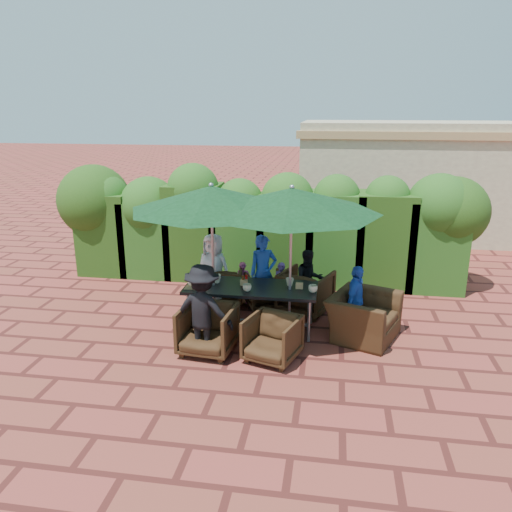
# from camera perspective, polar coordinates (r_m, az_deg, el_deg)

# --- Properties ---
(ground) EXTENTS (80.00, 80.00, 0.00)m
(ground) POSITION_cam_1_polar(r_m,az_deg,el_deg) (8.75, -1.37, -7.63)
(ground) COLOR maroon
(ground) RESTS_ON ground
(dining_table) EXTENTS (2.18, 0.90, 0.75)m
(dining_table) POSITION_cam_1_polar(r_m,az_deg,el_deg) (8.29, -0.57, -3.98)
(dining_table) COLOR black
(dining_table) RESTS_ON ground
(umbrella_left) EXTENTS (2.64, 2.64, 2.46)m
(umbrella_left) POSITION_cam_1_polar(r_m,az_deg,el_deg) (7.97, -5.12, 6.60)
(umbrella_left) COLOR gray
(umbrella_left) RESTS_ON ground
(umbrella_right) EXTENTS (2.80, 2.80, 2.46)m
(umbrella_right) POSITION_cam_1_polar(r_m,az_deg,el_deg) (7.76, 4.10, 6.35)
(umbrella_right) COLOR gray
(umbrella_right) RESTS_ON ground
(chair_far_left) EXTENTS (0.86, 0.82, 0.80)m
(chair_far_left) POSITION_cam_1_polar(r_m,az_deg,el_deg) (9.48, -3.90, -3.09)
(chair_far_left) COLOR black
(chair_far_left) RESTS_ON ground
(chair_far_mid) EXTENTS (0.91, 0.88, 0.72)m
(chair_far_mid) POSITION_cam_1_polar(r_m,az_deg,el_deg) (9.28, 1.14, -3.76)
(chair_far_mid) COLOR black
(chair_far_mid) RESTS_ON ground
(chair_far_right) EXTENTS (1.06, 1.03, 0.86)m
(chair_far_right) POSITION_cam_1_polar(r_m,az_deg,el_deg) (9.08, 5.72, -3.84)
(chair_far_right) COLOR black
(chair_far_right) RESTS_ON ground
(chair_near_left) EXTENTS (0.86, 0.82, 0.81)m
(chair_near_left) POSITION_cam_1_polar(r_m,az_deg,el_deg) (7.65, -5.55, -8.10)
(chair_near_left) COLOR black
(chair_near_left) RESTS_ON ground
(chair_near_right) EXTENTS (0.89, 0.86, 0.74)m
(chair_near_right) POSITION_cam_1_polar(r_m,az_deg,el_deg) (7.41, 1.87, -9.18)
(chair_near_right) COLOR black
(chair_near_right) RESTS_ON ground
(chair_end_right) EXTENTS (1.08, 1.30, 0.97)m
(chair_end_right) POSITION_cam_1_polar(r_m,az_deg,el_deg) (8.23, 12.23, -5.98)
(chair_end_right) COLOR black
(chair_end_right) RESTS_ON ground
(adult_far_left) EXTENTS (0.77, 0.57, 1.39)m
(adult_far_left) POSITION_cam_1_polar(r_m,az_deg,el_deg) (9.28, -4.87, -1.63)
(adult_far_left) COLOR silver
(adult_far_left) RESTS_ON ground
(adult_far_mid) EXTENTS (0.63, 0.58, 1.40)m
(adult_far_mid) POSITION_cam_1_polar(r_m,az_deg,el_deg) (9.07, 0.83, -1.95)
(adult_far_mid) COLOR blue
(adult_far_mid) RESTS_ON ground
(adult_far_right) EXTENTS (0.62, 0.50, 1.13)m
(adult_far_right) POSITION_cam_1_polar(r_m,az_deg,el_deg) (9.16, 6.05, -2.76)
(adult_far_right) COLOR black
(adult_far_right) RESTS_ON ground
(adult_near_left) EXTENTS (0.97, 0.55, 1.43)m
(adult_near_left) POSITION_cam_1_polar(r_m,az_deg,el_deg) (7.44, -6.09, -6.24)
(adult_near_left) COLOR black
(adult_near_left) RESTS_ON ground
(adult_end_right) EXTENTS (0.53, 0.76, 1.18)m
(adult_end_right) POSITION_cam_1_polar(r_m,az_deg,el_deg) (8.26, 11.30, -5.04)
(adult_end_right) COLOR blue
(adult_end_right) RESTS_ON ground
(child_left) EXTENTS (0.31, 0.26, 0.81)m
(child_left) POSITION_cam_1_polar(r_m,az_deg,el_deg) (9.45, -1.49, -3.09)
(child_left) COLOR #D24A80
(child_left) RESTS_ON ground
(child_right) EXTENTS (0.37, 0.33, 0.86)m
(child_right) POSITION_cam_1_polar(r_m,az_deg,el_deg) (9.27, 2.88, -3.34)
(child_right) COLOR #6C4495
(child_right) RESTS_ON ground
(pedestrian_a) EXTENTS (1.51, 1.08, 1.54)m
(pedestrian_a) POSITION_cam_1_polar(r_m,az_deg,el_deg) (12.51, 10.64, 3.32)
(pedestrian_a) COLOR green
(pedestrian_a) RESTS_ON ground
(pedestrian_b) EXTENTS (1.01, 0.75, 1.88)m
(pedestrian_b) POSITION_cam_1_polar(r_m,az_deg,el_deg) (12.60, 14.23, 3.98)
(pedestrian_b) COLOR #D24A80
(pedestrian_b) RESTS_ON ground
(pedestrian_c) EXTENTS (0.98, 1.07, 1.56)m
(pedestrian_c) POSITION_cam_1_polar(r_m,az_deg,el_deg) (12.52, 17.29, 2.92)
(pedestrian_c) COLOR gray
(pedestrian_c) RESTS_ON ground
(cup_a) EXTENTS (0.18, 0.18, 0.14)m
(cup_a) POSITION_cam_1_polar(r_m,az_deg,el_deg) (8.33, -7.23, -2.95)
(cup_a) COLOR beige
(cup_a) RESTS_ON dining_table
(cup_b) EXTENTS (0.15, 0.15, 0.14)m
(cup_b) POSITION_cam_1_polar(r_m,az_deg,el_deg) (8.44, -4.52, -2.59)
(cup_b) COLOR beige
(cup_b) RESTS_ON dining_table
(cup_c) EXTENTS (0.14, 0.14, 0.11)m
(cup_c) POSITION_cam_1_polar(r_m,az_deg,el_deg) (8.05, -1.02, -3.63)
(cup_c) COLOR beige
(cup_c) RESTS_ON dining_table
(cup_d) EXTENTS (0.14, 0.14, 0.13)m
(cup_d) POSITION_cam_1_polar(r_m,az_deg,el_deg) (8.30, 3.88, -2.98)
(cup_d) COLOR beige
(cup_d) RESTS_ON dining_table
(cup_e) EXTENTS (0.15, 0.15, 0.12)m
(cup_e) POSITION_cam_1_polar(r_m,az_deg,el_deg) (8.04, 6.52, -3.74)
(cup_e) COLOR beige
(cup_e) RESTS_ON dining_table
(ketchup_bottle) EXTENTS (0.04, 0.04, 0.17)m
(ketchup_bottle) POSITION_cam_1_polar(r_m,az_deg,el_deg) (8.32, -1.12, -2.72)
(ketchup_bottle) COLOR #B20C0A
(ketchup_bottle) RESTS_ON dining_table
(sauce_bottle) EXTENTS (0.04, 0.04, 0.17)m
(sauce_bottle) POSITION_cam_1_polar(r_m,az_deg,el_deg) (8.29, -1.51, -2.81)
(sauce_bottle) COLOR #4C230C
(sauce_bottle) RESTS_ON dining_table
(serving_tray) EXTENTS (0.35, 0.25, 0.02)m
(serving_tray) POSITION_cam_1_polar(r_m,az_deg,el_deg) (8.27, -6.84, -3.53)
(serving_tray) COLOR #957448
(serving_tray) RESTS_ON dining_table
(number_block_left) EXTENTS (0.12, 0.06, 0.10)m
(number_block_left) POSITION_cam_1_polar(r_m,az_deg,el_deg) (8.30, -1.39, -3.05)
(number_block_left) COLOR tan
(number_block_left) RESTS_ON dining_table
(number_block_right) EXTENTS (0.12, 0.06, 0.10)m
(number_block_right) POSITION_cam_1_polar(r_m,az_deg,el_deg) (8.18, 4.98, -3.40)
(number_block_right) COLOR tan
(number_block_right) RESTS_ON dining_table
(hedge_wall) EXTENTS (9.10, 1.60, 2.48)m
(hedge_wall) POSITION_cam_1_polar(r_m,az_deg,el_deg) (10.53, 0.10, 4.18)
(hedge_wall) COLOR #1D3D10
(hedge_wall) RESTS_ON ground
(building) EXTENTS (6.20, 3.08, 3.20)m
(building) POSITION_cam_1_polar(r_m,az_deg,el_deg) (15.10, 16.91, 8.41)
(building) COLOR beige
(building) RESTS_ON ground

